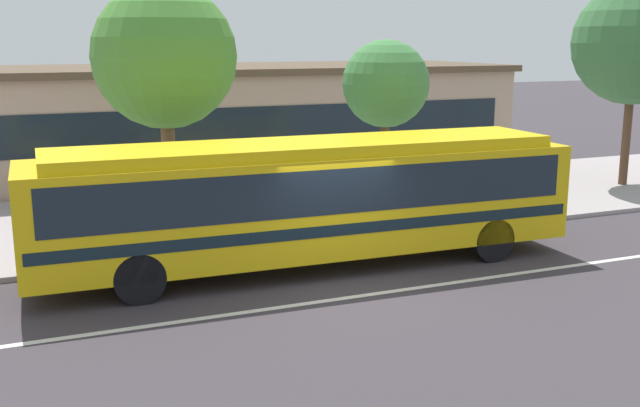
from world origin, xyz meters
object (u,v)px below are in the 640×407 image
object	(u,v)px
bus_stop_sign	(411,170)
street_tree_mid_block	(386,85)
street_tree_near_stop	(164,57)
transit_bus	(309,195)
pedestrian_waiting_near_sign	(189,207)
street_tree_far_end	(635,43)

from	to	relation	value
bus_stop_sign	street_tree_mid_block	world-z (taller)	street_tree_mid_block
street_tree_near_stop	street_tree_mid_block	distance (m)	6.16
transit_bus	bus_stop_sign	distance (m)	3.91
pedestrian_waiting_near_sign	bus_stop_sign	xyz separation A→B (m)	(5.65, -0.48, 0.58)
transit_bus	street_tree_far_end	world-z (taller)	street_tree_far_end
street_tree_far_end	street_tree_near_stop	bearing A→B (deg)	-179.06
pedestrian_waiting_near_sign	street_tree_near_stop	distance (m)	3.91
street_tree_mid_block	street_tree_far_end	xyz separation A→B (m)	(9.32, 0.39, 1.10)
street_tree_mid_block	street_tree_near_stop	bearing A→B (deg)	178.76
street_tree_near_stop	street_tree_far_end	world-z (taller)	street_tree_far_end
transit_bus	street_tree_near_stop	world-z (taller)	street_tree_near_stop
street_tree_far_end	pedestrian_waiting_near_sign	bearing A→B (deg)	-172.08
pedestrian_waiting_near_sign	street_tree_near_stop	bearing A→B (deg)	91.85
transit_bus	street_tree_near_stop	bearing A→B (deg)	118.28
pedestrian_waiting_near_sign	street_tree_mid_block	world-z (taller)	street_tree_mid_block
street_tree_mid_block	street_tree_far_end	distance (m)	9.40
pedestrian_waiting_near_sign	street_tree_far_end	distance (m)	15.96
bus_stop_sign	street_tree_mid_block	distance (m)	3.05
bus_stop_sign	street_tree_near_stop	xyz separation A→B (m)	(-5.71, 2.37, 2.84)
bus_stop_sign	street_tree_near_stop	distance (m)	6.80
pedestrian_waiting_near_sign	street_tree_mid_block	xyz separation A→B (m)	(6.05, 1.75, 2.62)
transit_bus	street_tree_near_stop	distance (m)	5.48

